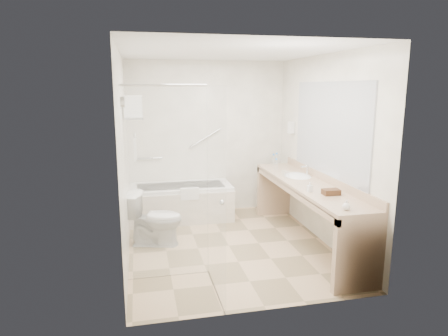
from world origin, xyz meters
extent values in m
plane|color=tan|center=(0.00, 0.00, 0.00)|extent=(3.20, 3.20, 0.00)
cube|color=white|center=(0.00, 0.00, 2.50)|extent=(2.60, 3.20, 0.10)
cube|color=white|center=(0.00, 1.60, 1.25)|extent=(2.60, 0.10, 2.50)
cube|color=white|center=(0.00, -1.60, 1.25)|extent=(2.60, 0.10, 2.50)
cube|color=white|center=(-1.30, 0.00, 1.25)|extent=(0.10, 3.20, 2.50)
cube|color=white|center=(1.30, 0.00, 1.25)|extent=(0.10, 3.20, 2.50)
cube|color=white|center=(-0.50, 1.25, 0.28)|extent=(1.60, 0.70, 0.55)
cube|color=silver|center=(-0.50, 0.89, 0.25)|extent=(1.60, 0.02, 0.50)
cube|color=white|center=(-0.40, 0.90, 0.50)|extent=(0.28, 0.06, 0.18)
cylinder|color=silver|center=(-0.95, 1.56, 0.95)|extent=(0.40, 0.03, 0.03)
cylinder|color=silver|center=(-0.05, 1.56, 1.25)|extent=(0.53, 0.03, 0.33)
cube|color=silver|center=(-0.85, -0.70, 1.05)|extent=(0.90, 0.01, 2.10)
cube|color=silver|center=(-0.40, -1.15, 1.05)|extent=(0.02, 0.90, 2.10)
cylinder|color=silver|center=(-0.85, -0.70, 2.10)|extent=(0.90, 0.02, 0.02)
sphere|color=silver|center=(-0.37, -1.30, 1.00)|extent=(0.05, 0.05, 0.05)
cylinder|color=silver|center=(-1.25, -1.15, 1.95)|extent=(0.04, 0.10, 0.10)
cube|color=silver|center=(-1.17, 0.35, 1.70)|extent=(0.24, 0.55, 0.02)
cylinder|color=silver|center=(-1.17, 0.35, 1.48)|extent=(0.02, 0.55, 0.02)
cube|color=white|center=(-1.17, 0.35, 1.32)|extent=(0.03, 0.42, 0.32)
cube|color=white|center=(-1.17, 0.35, 1.76)|extent=(0.22, 0.40, 0.08)
cube|color=white|center=(-1.17, 0.35, 1.84)|extent=(0.22, 0.40, 0.08)
cube|color=white|center=(-1.17, 0.35, 1.93)|extent=(0.22, 0.40, 0.08)
cube|color=tan|center=(1.02, -0.15, 0.82)|extent=(0.55, 2.70, 0.05)
cube|color=tan|center=(1.29, -0.15, 0.90)|extent=(0.03, 2.70, 0.10)
cube|color=tan|center=(0.77, -0.15, 0.77)|extent=(0.04, 2.70, 0.08)
cube|color=tan|center=(1.02, -1.46, 0.40)|extent=(0.55, 0.08, 0.80)
cube|color=tan|center=(1.02, 1.16, 0.40)|extent=(0.55, 0.08, 0.80)
ellipsoid|color=white|center=(1.05, 0.25, 0.82)|extent=(0.40, 0.52, 0.14)
cylinder|color=silver|center=(1.20, 0.25, 0.93)|extent=(0.03, 0.03, 0.14)
cube|color=#AAAEB6|center=(1.29, -0.15, 1.55)|extent=(0.02, 2.00, 1.20)
cube|color=silver|center=(1.25, 1.05, 1.45)|extent=(0.08, 0.10, 0.18)
imported|color=white|center=(-0.95, 0.26, 0.35)|extent=(0.80, 0.58, 0.71)
cube|color=#4D301B|center=(1.04, -0.76, 0.88)|extent=(0.20, 0.13, 0.06)
imported|color=silver|center=(0.86, -0.59, 0.88)|extent=(0.07, 0.12, 0.05)
imported|color=silver|center=(0.92, -1.33, 0.89)|extent=(0.10, 0.12, 0.08)
cylinder|color=silver|center=(0.97, 1.05, 0.93)|extent=(0.06, 0.06, 0.16)
cylinder|color=#2881E3|center=(0.97, 1.05, 1.03)|extent=(0.03, 0.03, 0.02)
cylinder|color=silver|center=(0.90, 0.73, 0.93)|extent=(0.05, 0.05, 0.15)
cylinder|color=#2881E3|center=(0.90, 0.73, 1.01)|extent=(0.03, 0.03, 0.02)
cylinder|color=silver|center=(1.04, 1.10, 0.93)|extent=(0.06, 0.06, 0.17)
cylinder|color=#2881E3|center=(1.04, 1.10, 1.03)|extent=(0.03, 0.03, 0.02)
cylinder|color=silver|center=(0.85, 0.16, 0.90)|extent=(0.09, 0.09, 0.09)
cylinder|color=silver|center=(0.85, 0.27, 0.89)|extent=(0.07, 0.07, 0.08)
camera|label=1|loc=(-1.13, -4.89, 2.09)|focal=32.00mm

